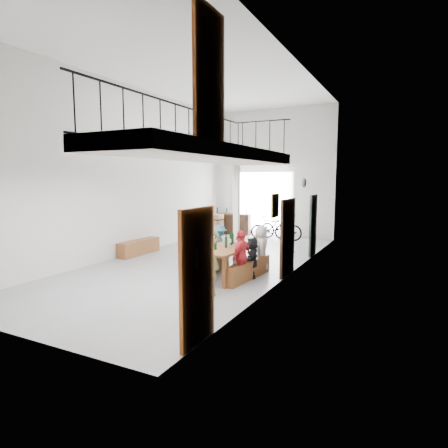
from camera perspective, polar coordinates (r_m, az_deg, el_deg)
The scene contains 24 objects.
floor at distance 11.41m, azimuth -3.12°, elevation -5.82°, with size 12.00×12.00×0.00m, color slate.
room_walls at distance 11.17m, azimuth -3.25°, elevation 12.25°, with size 12.00×12.00×12.00m.
gateway_portal at distance 16.72m, azimuth 5.80°, elevation 3.08°, with size 2.80×0.08×2.80m, color white.
right_wall_decor at distance 8.32m, azimuth 6.62°, elevation 1.53°, with size 0.07×8.28×5.07m.
balcony at distance 7.44m, azimuth -1.97°, elevation 10.34°, with size 1.52×5.62×4.00m.
tasting_table at distance 9.72m, azimuth 0.96°, elevation -3.80°, with size 1.14×2.56×0.79m.
bench_inner at distance 10.19m, azimuth -2.01°, elevation -6.16°, with size 0.29×1.82×0.42m, color brown.
bench_wall at distance 9.53m, azimuth 3.68°, elevation -6.98°, with size 0.26×2.00×0.46m, color brown.
tableware at distance 9.73m, azimuth 0.91°, elevation -2.45°, with size 0.46×1.53×0.35m.
side_bench at distance 12.79m, azimuth -12.83°, elevation -3.47°, with size 0.38×1.74×0.49m, color brown.
oak_barrel at distance 16.82m, azimuth -1.05°, elevation -0.07°, with size 0.63×0.63×0.93m.
serving_counter at distance 17.07m, azimuth 1.18°, elevation 0.02°, with size 1.74×0.48×0.92m, color #3A2116.
counter_bottles at distance 17.02m, azimuth 1.19°, elevation 2.03°, with size 1.49×0.18×0.28m.
guest_left_a at distance 9.49m, azimuth -5.01°, elevation -4.92°, with size 0.56×0.36×1.15m, color silver.
guest_left_b at distance 9.94m, azimuth -3.65°, elevation -4.41°, with size 0.41×0.27×1.13m, color #286988.
guest_left_c at distance 10.42m, azimuth -2.26°, elevation -4.14°, with size 0.50×0.39×1.03m, color silver.
guest_left_d at distance 10.98m, azimuth -0.70°, elevation -3.19°, with size 0.76×0.44×1.17m, color #286988.
guest_right_a at distance 9.10m, azimuth 2.69°, elevation -4.97°, with size 0.75×0.31×1.29m, color red.
guest_right_b at distance 9.56m, azimuth 4.32°, elevation -5.13°, with size 0.97×0.31×1.05m, color black.
guest_right_c at distance 10.21m, azimuth 5.72°, elevation -3.75°, with size 0.62×0.40×1.26m, color silver.
host_standing at distance 8.05m, azimuth -2.74°, elevation -4.20°, with size 0.70×0.46×1.93m, color brown.
potted_plant at distance 11.18m, azimuth 10.08°, elevation -5.05°, with size 0.39×0.34×0.43m, color #214C1E.
bicycle_near at distance 15.68m, azimuth 8.68°, elevation -0.49°, with size 0.67×1.93×1.02m, color black.
bicycle_far at distance 15.65m, azimuth 7.05°, elevation -0.57°, with size 0.46×1.61×0.97m, color black.
Camera 1 is at (5.53, -9.65, 2.53)m, focal length 30.00 mm.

